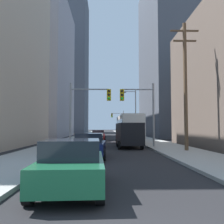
{
  "coord_description": "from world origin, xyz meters",
  "views": [
    {
      "loc": [
        -0.6,
        -2.64,
        1.88
      ],
      "look_at": [
        0.0,
        20.62,
        3.32
      ],
      "focal_mm": 39.73,
      "sensor_mm": 36.0,
      "label": 1
    }
  ],
  "objects_px": {
    "city_bus": "(129,127)",
    "sedan_navy": "(90,145)",
    "sedan_red": "(99,135)",
    "traffic_signal_far_right": "(118,119)",
    "cargo_van_black": "(129,134)",
    "traffic_signal_near_left": "(88,104)",
    "sedan_green": "(72,165)",
    "traffic_signal_near_right": "(139,104)"
  },
  "relations": [
    {
      "from": "city_bus",
      "to": "cargo_van_black",
      "type": "relative_size",
      "value": 2.18
    },
    {
      "from": "sedan_red",
      "to": "traffic_signal_far_right",
      "type": "distance_m",
      "value": 28.19
    },
    {
      "from": "sedan_navy",
      "to": "traffic_signal_far_right",
      "type": "distance_m",
      "value": 46.87
    },
    {
      "from": "city_bus",
      "to": "sedan_navy",
      "type": "relative_size",
      "value": 2.71
    },
    {
      "from": "cargo_van_black",
      "to": "traffic_signal_far_right",
      "type": "height_order",
      "value": "traffic_signal_far_right"
    },
    {
      "from": "sedan_red",
      "to": "traffic_signal_far_right",
      "type": "height_order",
      "value": "traffic_signal_far_right"
    },
    {
      "from": "city_bus",
      "to": "traffic_signal_near_right",
      "type": "distance_m",
      "value": 9.86
    },
    {
      "from": "traffic_signal_near_left",
      "to": "traffic_signal_far_right",
      "type": "height_order",
      "value": "same"
    },
    {
      "from": "sedan_navy",
      "to": "traffic_signal_near_left",
      "type": "relative_size",
      "value": 0.71
    },
    {
      "from": "sedan_green",
      "to": "traffic_signal_near_left",
      "type": "distance_m",
      "value": 15.68
    },
    {
      "from": "sedan_navy",
      "to": "traffic_signal_near_right",
      "type": "xyz_separation_m",
      "value": [
        4.06,
        7.48,
        3.24
      ]
    },
    {
      "from": "sedan_green",
      "to": "sedan_navy",
      "type": "distance_m",
      "value": 7.84
    },
    {
      "from": "city_bus",
      "to": "traffic_signal_far_right",
      "type": "distance_m",
      "value": 29.54
    },
    {
      "from": "sedan_navy",
      "to": "traffic_signal_far_right",
      "type": "xyz_separation_m",
      "value": [
        4.08,
        46.58,
        3.24
      ]
    },
    {
      "from": "sedan_red",
      "to": "traffic_signal_near_left",
      "type": "height_order",
      "value": "traffic_signal_near_left"
    },
    {
      "from": "traffic_signal_near_left",
      "to": "sedan_navy",
      "type": "bearing_deg",
      "value": -85.03
    },
    {
      "from": "sedan_navy",
      "to": "sedan_red",
      "type": "relative_size",
      "value": 1.0
    },
    {
      "from": "traffic_signal_near_right",
      "to": "sedan_navy",
      "type": "bearing_deg",
      "value": -118.52
    },
    {
      "from": "cargo_van_black",
      "to": "sedan_navy",
      "type": "bearing_deg",
      "value": -112.35
    },
    {
      "from": "traffic_signal_near_left",
      "to": "traffic_signal_near_right",
      "type": "bearing_deg",
      "value": -0.0
    },
    {
      "from": "city_bus",
      "to": "sedan_navy",
      "type": "bearing_deg",
      "value": -103.1
    },
    {
      "from": "sedan_red",
      "to": "traffic_signal_far_right",
      "type": "relative_size",
      "value": 0.71
    },
    {
      "from": "sedan_navy",
      "to": "sedan_red",
      "type": "xyz_separation_m",
      "value": [
        -0.01,
        18.88,
        0.0
      ]
    },
    {
      "from": "cargo_van_black",
      "to": "sedan_red",
      "type": "bearing_deg",
      "value": 105.37
    },
    {
      "from": "sedan_green",
      "to": "sedan_red",
      "type": "relative_size",
      "value": 1.01
    },
    {
      "from": "sedan_green",
      "to": "sedan_navy",
      "type": "bearing_deg",
      "value": 89.82
    },
    {
      "from": "sedan_green",
      "to": "traffic_signal_near_left",
      "type": "relative_size",
      "value": 0.71
    },
    {
      "from": "city_bus",
      "to": "traffic_signal_far_right",
      "type": "bearing_deg",
      "value": 89.81
    },
    {
      "from": "city_bus",
      "to": "traffic_signal_near_left",
      "type": "distance_m",
      "value": 10.9
    },
    {
      "from": "traffic_signal_near_left",
      "to": "traffic_signal_near_right",
      "type": "relative_size",
      "value": 1.0
    },
    {
      "from": "traffic_signal_near_left",
      "to": "traffic_signal_far_right",
      "type": "relative_size",
      "value": 1.0
    },
    {
      "from": "sedan_navy",
      "to": "traffic_signal_near_right",
      "type": "height_order",
      "value": "traffic_signal_near_right"
    },
    {
      "from": "traffic_signal_near_right",
      "to": "sedan_green",
      "type": "bearing_deg",
      "value": -104.93
    },
    {
      "from": "cargo_van_black",
      "to": "sedan_navy",
      "type": "height_order",
      "value": "cargo_van_black"
    },
    {
      "from": "sedan_navy",
      "to": "traffic_signal_far_right",
      "type": "height_order",
      "value": "traffic_signal_far_right"
    },
    {
      "from": "cargo_van_black",
      "to": "traffic_signal_near_right",
      "type": "distance_m",
      "value": 2.89
    },
    {
      "from": "sedan_red",
      "to": "city_bus",
      "type": "bearing_deg",
      "value": -23.81
    },
    {
      "from": "traffic_signal_near_right",
      "to": "traffic_signal_far_right",
      "type": "relative_size",
      "value": 1.0
    },
    {
      "from": "traffic_signal_near_left",
      "to": "city_bus",
      "type": "bearing_deg",
      "value": 64.33
    },
    {
      "from": "sedan_green",
      "to": "traffic_signal_near_right",
      "type": "height_order",
      "value": "traffic_signal_near_right"
    },
    {
      "from": "traffic_signal_near_right",
      "to": "traffic_signal_far_right",
      "type": "xyz_separation_m",
      "value": [
        0.02,
        39.11,
        -0.0
      ]
    },
    {
      "from": "cargo_van_black",
      "to": "traffic_signal_near_right",
      "type": "xyz_separation_m",
      "value": [
        0.96,
        -0.07,
        2.73
      ]
    }
  ]
}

